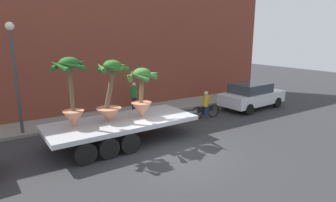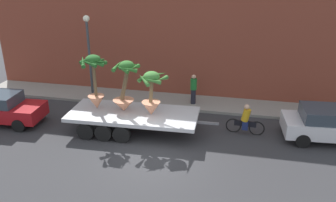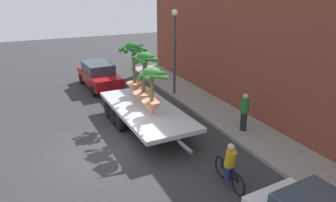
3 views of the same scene
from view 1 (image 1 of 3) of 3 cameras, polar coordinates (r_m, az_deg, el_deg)
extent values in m
plane|color=#2D2D30|center=(11.15, 2.47, -10.29)|extent=(60.00, 60.00, 0.00)
cube|color=gray|center=(16.22, -9.98, -2.65)|extent=(24.00, 2.20, 0.15)
cube|color=brown|center=(17.22, -12.68, 10.24)|extent=(24.00, 1.20, 7.31)
cube|color=#B7BABF|center=(11.96, -9.30, -4.26)|extent=(6.24, 2.76, 0.18)
cylinder|color=black|center=(12.58, -19.79, -6.36)|extent=(0.81, 0.25, 0.80)
cylinder|color=black|center=(10.41, -16.30, -10.20)|extent=(0.81, 0.25, 0.80)
cylinder|color=black|center=(12.80, -16.05, -5.75)|extent=(0.81, 0.25, 0.80)
cylinder|color=black|center=(10.68, -11.86, -9.34)|extent=(0.81, 0.25, 0.80)
cylinder|color=black|center=(13.07, -12.46, -5.14)|extent=(0.81, 0.25, 0.80)
cylinder|color=black|center=(11.00, -7.68, -8.48)|extent=(0.81, 0.25, 0.80)
cube|color=slate|center=(13.83, 4.25, -2.39)|extent=(1.00, 0.13, 0.10)
cone|color=tan|center=(12.16, -5.36, -1.80)|extent=(0.88, 0.88, 0.66)
cylinder|color=brown|center=(11.96, -5.34, 2.61)|extent=(0.26, 0.17, 1.25)
ellipsoid|color=#428438|center=(11.88, -5.29, 5.58)|extent=(0.74, 0.74, 0.46)
cone|color=#428438|center=(12.06, -2.92, 5.55)|extent=(0.35, 1.09, 0.40)
cone|color=#428438|center=(12.37, -5.96, 5.58)|extent=(1.06, 0.39, 0.49)
cone|color=#428438|center=(11.94, -7.37, 5.22)|extent=(0.65, 0.85, 0.49)
cone|color=#428438|center=(11.49, -5.87, 4.96)|extent=(0.76, 0.74, 0.47)
cone|color=#428438|center=(11.58, -3.88, 5.16)|extent=(0.89, 0.42, 0.41)
cone|color=tan|center=(11.41, -18.49, -3.46)|extent=(0.80, 0.80, 0.65)
cylinder|color=brown|center=(11.13, -18.97, 2.62)|extent=(0.16, 0.15, 1.81)
ellipsoid|color=#235B23|center=(11.01, -19.34, 7.26)|extent=(0.72, 0.72, 0.45)
cone|color=#235B23|center=(11.05, -17.12, 7.08)|extent=(0.35, 0.88, 0.47)
cone|color=#235B23|center=(11.38, -17.96, 7.16)|extent=(0.74, 0.83, 0.51)
cone|color=#235B23|center=(11.36, -20.50, 7.02)|extent=(0.87, 0.49, 0.44)
cone|color=#235B23|center=(11.19, -21.46, 6.87)|extent=(0.69, 0.86, 0.45)
cone|color=#235B23|center=(10.73, -21.19, 6.66)|extent=(0.61, 0.93, 0.46)
cone|color=#235B23|center=(10.59, -19.09, 6.80)|extent=(0.90, 0.32, 0.40)
cone|color=#235B23|center=(10.81, -17.63, 6.87)|extent=(0.71, 0.67, 0.48)
cone|color=tan|center=(11.78, -11.83, -2.74)|extent=(1.02, 1.02, 0.57)
cylinder|color=brown|center=(11.56, -11.55, 2.81)|extent=(0.58, 0.20, 1.71)
ellipsoid|color=#2D6B28|center=(11.49, -11.20, 7.08)|extent=(0.70, 0.70, 0.44)
cone|color=#2D6B28|center=(11.63, -9.22, 7.06)|extent=(0.25, 0.87, 0.34)
cone|color=#2D6B28|center=(11.87, -10.90, 6.96)|extent=(0.79, 0.57, 0.44)
cone|color=#2D6B28|center=(11.79, -12.51, 6.79)|extent=(0.83, 0.48, 0.48)
cone|color=#2D6B28|center=(11.36, -13.44, 6.69)|extent=(0.26, 0.96, 0.39)
cone|color=#2D6B28|center=(11.13, -11.08, 6.60)|extent=(0.78, 0.43, 0.40)
cone|color=#2D6B28|center=(11.21, -9.60, 6.73)|extent=(0.87, 0.55, 0.41)
torus|color=black|center=(15.85, 9.19, -1.99)|extent=(0.74, 0.11, 0.74)
torus|color=black|center=(15.22, 5.90, -2.53)|extent=(0.74, 0.11, 0.74)
cube|color=black|center=(15.48, 7.60, -1.61)|extent=(1.04, 0.13, 0.28)
cylinder|color=gold|center=(15.38, 7.65, 0.01)|extent=(0.46, 0.37, 0.65)
sphere|color=tan|center=(15.29, 7.69, 1.54)|extent=(0.24, 0.24, 0.24)
cube|color=navy|center=(15.50, 7.59, -1.90)|extent=(0.30, 0.26, 0.44)
cube|color=silver|center=(18.23, 16.64, 0.67)|extent=(4.45, 2.15, 0.70)
cube|color=#2D3842|center=(17.94, 16.35, 2.55)|extent=(2.49, 1.82, 0.56)
cylinder|color=black|center=(19.92, 17.01, 0.64)|extent=(0.65, 0.25, 0.64)
cylinder|color=black|center=(18.98, 21.21, -0.28)|extent=(0.65, 0.25, 0.64)
cylinder|color=black|center=(17.77, 11.61, -0.52)|extent=(0.65, 0.25, 0.64)
cylinder|color=black|center=(16.71, 16.04, -1.63)|extent=(0.65, 0.25, 0.64)
cylinder|color=black|center=(16.22, -6.81, -0.71)|extent=(0.28, 0.28, 0.85)
cylinder|color=#1E702D|center=(16.07, -6.88, 1.84)|extent=(0.36, 0.36, 0.62)
sphere|color=tan|center=(15.99, -6.93, 3.35)|extent=(0.24, 0.24, 0.24)
cylinder|color=#383D42|center=(13.85, -28.26, 3.13)|extent=(0.14, 0.14, 4.50)
sphere|color=#EAEACC|center=(13.70, -29.37, 13.05)|extent=(0.36, 0.36, 0.36)
camera|label=2|loc=(10.66, 85.25, 20.49)|focal=37.32mm
camera|label=3|loc=(17.95, 39.82, 15.97)|focal=33.54mm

